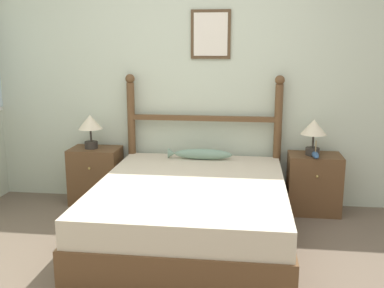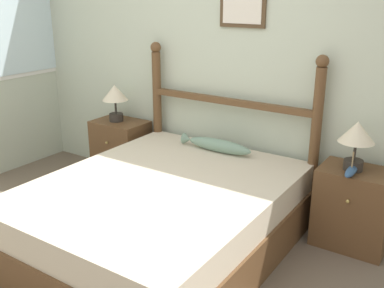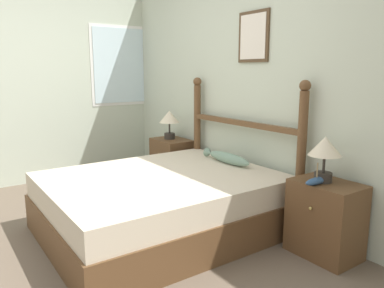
{
  "view_description": "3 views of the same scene",
  "coord_description": "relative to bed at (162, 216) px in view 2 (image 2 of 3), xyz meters",
  "views": [
    {
      "loc": [
        0.55,
        -2.81,
        1.61
      ],
      "look_at": [
        0.06,
        1.06,
        0.75
      ],
      "focal_mm": 42.0,
      "sensor_mm": 36.0,
      "label": 1
    },
    {
      "loc": [
        1.84,
        -1.53,
        1.75
      ],
      "look_at": [
        0.16,
        0.98,
        0.72
      ],
      "focal_mm": 42.0,
      "sensor_mm": 36.0,
      "label": 2
    },
    {
      "loc": [
        2.81,
        -0.87,
        1.39
      ],
      "look_at": [
        0.15,
        0.99,
        0.76
      ],
      "focal_mm": 35.0,
      "sensor_mm": 36.0,
      "label": 3
    }
  ],
  "objects": [
    {
      "name": "table_lamp_right",
      "position": [
        1.07,
        0.78,
        0.57
      ],
      "size": [
        0.24,
        0.24,
        0.35
      ],
      "color": "#2D2823",
      "rests_on": "nightstand_right"
    },
    {
      "name": "headboard",
      "position": [
        0.0,
        0.92,
        0.47
      ],
      "size": [
        1.58,
        0.09,
        1.33
      ],
      "color": "brown",
      "rests_on": "ground_plane"
    },
    {
      "name": "nightstand_right",
      "position": [
        1.1,
        0.8,
        0.04
      ],
      "size": [
        0.5,
        0.38,
        0.58
      ],
      "color": "brown",
      "rests_on": "ground_plane"
    },
    {
      "name": "fish_pillow",
      "position": [
        -0.01,
        0.75,
        0.31
      ],
      "size": [
        0.63,
        0.1,
        0.11
      ],
      "color": "gray",
      "rests_on": "bed"
    },
    {
      "name": "bed",
      "position": [
        0.0,
        0.0,
        0.0
      ],
      "size": [
        1.56,
        1.93,
        0.51
      ],
      "color": "brown",
      "rests_on": "ground_plane"
    },
    {
      "name": "nightstand_left",
      "position": [
        -1.1,
        0.8,
        0.04
      ],
      "size": [
        0.5,
        0.38,
        0.58
      ],
      "color": "brown",
      "rests_on": "ground_plane"
    },
    {
      "name": "model_boat",
      "position": [
        1.08,
        0.68,
        0.36
      ],
      "size": [
        0.06,
        0.24,
        0.16
      ],
      "color": "#335684",
      "rests_on": "nightstand_right"
    },
    {
      "name": "wall_back",
      "position": [
        -0.1,
        1.03,
        1.02
      ],
      "size": [
        6.4,
        0.08,
        2.55
      ],
      "color": "beige",
      "rests_on": "ground_plane"
    },
    {
      "name": "table_lamp_left",
      "position": [
        -1.13,
        0.79,
        0.57
      ],
      "size": [
        0.24,
        0.24,
        0.35
      ],
      "color": "#2D2823",
      "rests_on": "nightstand_left"
    }
  ]
}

